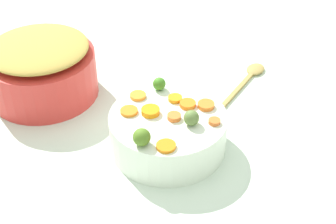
{
  "coord_description": "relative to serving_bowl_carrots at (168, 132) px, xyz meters",
  "views": [
    {
      "loc": [
        0.51,
        0.59,
        0.72
      ],
      "look_at": [
        0.02,
        -0.04,
        0.11
      ],
      "focal_mm": 52.93,
      "sensor_mm": 36.0,
      "label": 1
    }
  ],
  "objects": [
    {
      "name": "carrot_slice_1",
      "position": [
        -0.05,
        -0.0,
        0.05
      ],
      "size": [
        0.05,
        0.05,
        0.01
      ],
      "primitive_type": "cylinder",
      "rotation": [
        0.0,
        0.0,
        5.41
      ],
      "color": "orange",
      "rests_on": "serving_bowl_carrots"
    },
    {
      "name": "tabletop",
      "position": [
        -0.02,
        0.04,
        -0.05
      ],
      "size": [
        2.4,
        2.4,
        0.02
      ],
      "primitive_type": "cube",
      "color": "silver",
      "rests_on": "ground"
    },
    {
      "name": "carrot_slice_7",
      "position": [
        0.06,
        0.07,
        0.05
      ],
      "size": [
        0.05,
        0.05,
        0.01
      ],
      "primitive_type": "cylinder",
      "rotation": [
        0.0,
        0.0,
        1.96
      ],
      "color": "orange",
      "rests_on": "serving_bowl_carrots"
    },
    {
      "name": "carrot_slice_4",
      "position": [
        -0.08,
        0.03,
        0.05
      ],
      "size": [
        0.05,
        0.05,
        0.01
      ],
      "primitive_type": "cylinder",
      "rotation": [
        0.0,
        0.0,
        5.26
      ],
      "color": "orange",
      "rests_on": "serving_bowl_carrots"
    },
    {
      "name": "brussels_sprout_0",
      "position": [
        0.09,
        0.03,
        0.06
      ],
      "size": [
        0.03,
        0.03,
        0.03
      ],
      "primitive_type": "sphere",
      "color": "#537823",
      "rests_on": "serving_bowl_carrots"
    },
    {
      "name": "wooden_spoon",
      "position": [
        -0.32,
        -0.08,
        -0.04
      ],
      "size": [
        0.25,
        0.11,
        0.01
      ],
      "color": "#AA8E4B",
      "rests_on": "tabletop"
    },
    {
      "name": "carrot_slice_6",
      "position": [
        -0.05,
        -0.03,
        0.05
      ],
      "size": [
        0.03,
        0.03,
        0.01
      ],
      "primitive_type": "cylinder",
      "rotation": [
        0.0,
        0.0,
        1.56
      ],
      "color": "orange",
      "rests_on": "serving_bowl_carrots"
    },
    {
      "name": "metal_pot",
      "position": [
        0.11,
        -0.34,
        0.01
      ],
      "size": [
        0.26,
        0.26,
        0.11
      ],
      "primitive_type": "cylinder",
      "color": "red",
      "rests_on": "tabletop"
    },
    {
      "name": "stuffing_mound",
      "position": [
        0.11,
        -0.34,
        0.09
      ],
      "size": [
        0.23,
        0.23,
        0.04
      ],
      "primitive_type": "ellipsoid",
      "color": "gold",
      "rests_on": "metal_pot"
    },
    {
      "name": "carrot_slice_0",
      "position": [
        -0.0,
        0.01,
        0.05
      ],
      "size": [
        0.04,
        0.04,
        0.01
      ],
      "primitive_type": "cylinder",
      "rotation": [
        0.0,
        0.0,
        3.49
      ],
      "color": "orange",
      "rests_on": "serving_bowl_carrots"
    },
    {
      "name": "brussels_sprout_2",
      "position": [
        -0.04,
        -0.09,
        0.06
      ],
      "size": [
        0.03,
        0.03,
        0.03
      ],
      "primitive_type": "sphere",
      "color": "#448324",
      "rests_on": "serving_bowl_carrots"
    },
    {
      "name": "brussels_sprout_1",
      "position": [
        -0.02,
        0.05,
        0.06
      ],
      "size": [
        0.03,
        0.03,
        0.03
      ],
      "primitive_type": "sphere",
      "color": "olive",
      "rests_on": "serving_bowl_carrots"
    },
    {
      "name": "carrot_slice_8",
      "position": [
        0.06,
        -0.06,
        0.05
      ],
      "size": [
        0.05,
        0.05,
        0.01
      ],
      "primitive_type": "cylinder",
      "rotation": [
        0.0,
        0.0,
        3.57
      ],
      "color": "orange",
      "rests_on": "serving_bowl_carrots"
    },
    {
      "name": "carrot_slice_2",
      "position": [
        0.01,
        -0.09,
        0.05
      ],
      "size": [
        0.05,
        0.05,
        0.01
      ],
      "primitive_type": "cylinder",
      "rotation": [
        0.0,
        0.0,
        2.15
      ],
      "color": "orange",
      "rests_on": "serving_bowl_carrots"
    },
    {
      "name": "carrot_slice_5",
      "position": [
        0.02,
        -0.03,
        0.05
      ],
      "size": [
        0.05,
        0.05,
        0.01
      ],
      "primitive_type": "cylinder",
      "rotation": [
        0.0,
        0.0,
        5.44
      ],
      "color": "orange",
      "rests_on": "serving_bowl_carrots"
    },
    {
      "name": "carrot_slice_3",
      "position": [
        -0.06,
        0.08,
        0.05
      ],
      "size": [
        0.03,
        0.03,
        0.01
      ],
      "primitive_type": "cylinder",
      "rotation": [
        0.0,
        0.0,
        6.02
      ],
      "color": "orange",
      "rests_on": "serving_bowl_carrots"
    },
    {
      "name": "serving_bowl_carrots",
      "position": [
        0.0,
        0.0,
        0.0
      ],
      "size": [
        0.24,
        0.24,
        0.08
      ],
      "primitive_type": "cylinder",
      "color": "white",
      "rests_on": "tabletop"
    }
  ]
}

